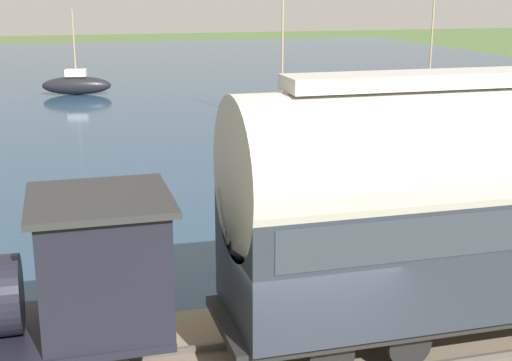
# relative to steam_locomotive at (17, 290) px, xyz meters

# --- Properties ---
(harbor_water) EXTENTS (80.00, 80.00, 0.01)m
(harbor_water) POSITION_rel_steam_locomotive_xyz_m (42.78, -4.35, -2.25)
(harbor_water) COLOR navy
(harbor_water) RESTS_ON ground
(steam_locomotive) EXTENTS (2.21, 5.89, 3.20)m
(steam_locomotive) POSITION_rel_steam_locomotive_xyz_m (0.00, 0.00, 0.00)
(steam_locomotive) COLOR black
(steam_locomotive) RESTS_ON rail_embankment
(sailboat_red) EXTENTS (3.58, 4.48, 6.36)m
(sailboat_red) POSITION_rel_steam_locomotive_xyz_m (25.68, -20.83, -1.64)
(sailboat_red) COLOR #B72D23
(sailboat_red) RESTS_ON harbor_water
(sailboat_black) EXTENTS (2.03, 4.48, 5.33)m
(sailboat_black) POSITION_rel_steam_locomotive_xyz_m (36.35, -1.88, -1.60)
(sailboat_black) COLOR black
(sailboat_black) RESTS_ON harbor_water
(sailboat_teal) EXTENTS (3.10, 5.06, 8.08)m
(sailboat_teal) POSITION_rel_steam_locomotive_xyz_m (22.41, -11.16, -1.62)
(sailboat_teal) COLOR #1E707A
(sailboat_teal) RESTS_ON harbor_water
(rowboat_far_out) EXTENTS (1.37, 2.70, 0.34)m
(rowboat_far_out) POSITION_rel_steam_locomotive_xyz_m (9.89, -1.55, -2.08)
(rowboat_far_out) COLOR silver
(rowboat_far_out) RESTS_ON harbor_water
(rowboat_off_pier) EXTENTS (2.01, 2.52, 0.48)m
(rowboat_off_pier) POSITION_rel_steam_locomotive_xyz_m (6.50, -8.65, -2.00)
(rowboat_off_pier) COLOR beige
(rowboat_off_pier) RESTS_ON harbor_water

